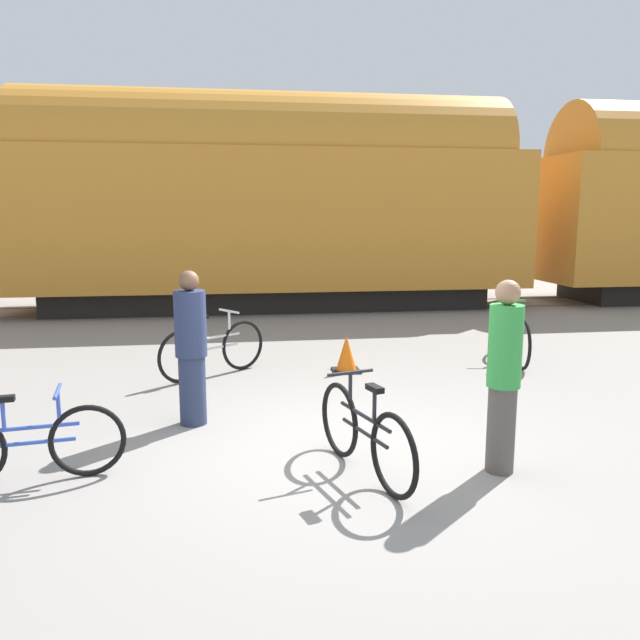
{
  "coord_description": "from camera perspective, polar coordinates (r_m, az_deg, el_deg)",
  "views": [
    {
      "loc": [
        -0.97,
        -5.85,
        2.32
      ],
      "look_at": [
        0.05,
        1.21,
        1.1
      ],
      "focal_mm": 35.0,
      "sensor_mm": 36.0,
      "label": 1
    }
  ],
  "objects": [
    {
      "name": "bicycle_silver",
      "position": [
        9.11,
        -9.72,
        -2.63
      ],
      "size": [
        1.49,
        1.12,
        0.93
      ],
      "color": "black",
      "rests_on": "ground_plane"
    },
    {
      "name": "ground_plane",
      "position": [
        6.37,
        1.14,
        -11.65
      ],
      "size": [
        80.0,
        80.0,
        0.0
      ],
      "primitive_type": "plane",
      "color": "gray"
    },
    {
      "name": "rail_near",
      "position": [
        14.96,
        -4.38,
        0.77
      ],
      "size": [
        51.49,
        0.07,
        0.01
      ],
      "primitive_type": "cube",
      "color": "#4C4238",
      "rests_on": "ground_plane"
    },
    {
      "name": "bicycle_blue",
      "position": [
        6.05,
        -25.15,
        -10.23
      ],
      "size": [
        1.62,
        0.46,
        0.82
      ],
      "color": "black",
      "rests_on": "ground_plane"
    },
    {
      "name": "person_in_green",
      "position": [
        5.8,
        16.45,
        -4.9
      ],
      "size": [
        0.3,
        0.3,
        1.75
      ],
      "rotation": [
        0.0,
        0.0,
        1.5
      ],
      "color": "#514C47",
      "rests_on": "ground_plane"
    },
    {
      "name": "bicycle_green",
      "position": [
        10.29,
        17.31,
        -1.47
      ],
      "size": [
        0.46,
        1.75,
        0.96
      ],
      "color": "black",
      "rests_on": "ground_plane"
    },
    {
      "name": "bicycle_black",
      "position": [
        5.66,
        4.06,
        -10.35
      ],
      "size": [
        0.57,
        1.66,
        0.9
      ],
      "color": "black",
      "rests_on": "ground_plane"
    },
    {
      "name": "rail_far",
      "position": [
        16.38,
        -4.72,
        1.54
      ],
      "size": [
        51.49,
        0.07,
        0.01
      ],
      "primitive_type": "cube",
      "color": "#4C4238",
      "rests_on": "ground_plane"
    },
    {
      "name": "freight_train",
      "position": [
        15.51,
        -4.7,
        11.12
      ],
      "size": [
        39.49,
        2.94,
        5.19
      ],
      "color": "black",
      "rests_on": "ground_plane"
    },
    {
      "name": "person_in_navy",
      "position": [
        6.99,
        -11.7,
        -2.56
      ],
      "size": [
        0.35,
        0.35,
        1.72
      ],
      "rotation": [
        0.0,
        0.0,
        4.67
      ],
      "color": "#283351",
      "rests_on": "ground_plane"
    },
    {
      "name": "traffic_cone",
      "position": [
        9.26,
        2.42,
        -3.19
      ],
      "size": [
        0.4,
        0.4,
        0.55
      ],
      "color": "black",
      "rests_on": "ground_plane"
    }
  ]
}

